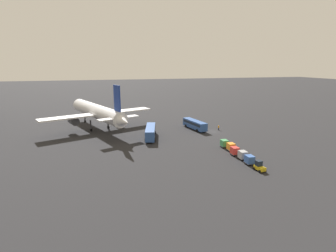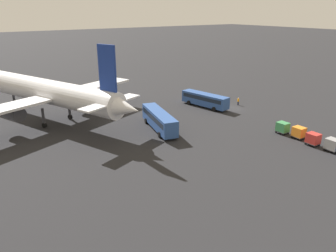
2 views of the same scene
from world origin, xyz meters
name	(u,v)px [view 1 (image 1 of 2)]	position (x,y,z in m)	size (l,w,h in m)	color
ground_plane	(212,131)	(0.00, 0.00, 0.00)	(600.00, 600.00, 0.00)	#232326
airplane	(97,112)	(13.10, 35.62, 5.89)	(42.10, 36.35, 15.67)	silver
shuttle_bus_near	(195,124)	(4.31, 4.52, 1.82)	(11.91, 4.58, 3.01)	#2D5199
shuttle_bus_far	(151,131)	(-2.02, 20.90, 1.98)	(12.88, 5.55, 3.32)	#2D5199
baggage_tug	(259,166)	(-32.05, 4.48, 0.94)	(2.52, 1.85, 2.10)	gold
worker_person	(219,128)	(1.02, -2.67, 0.87)	(0.38, 0.38, 1.74)	#1E1E2D
cargo_cart_blue	(250,160)	(-28.60, 4.58, 1.19)	(2.04, 1.73, 2.06)	#38383D
cargo_cart_grey	(243,155)	(-25.51, 4.39, 1.19)	(2.04, 1.73, 2.06)	#38383D
cargo_cart_red	(235,151)	(-22.43, 4.67, 1.19)	(2.04, 1.73, 2.06)	#38383D
cargo_cart_orange	(231,147)	(-19.34, 3.99, 1.19)	(2.04, 1.73, 2.06)	#38383D
cargo_cart_green	(224,143)	(-16.25, 4.23, 1.19)	(2.04, 1.73, 2.06)	#38383D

